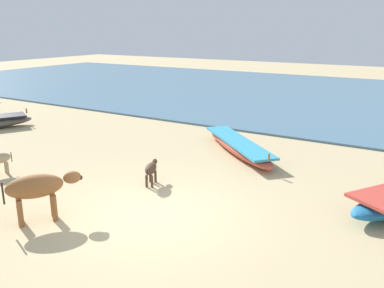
# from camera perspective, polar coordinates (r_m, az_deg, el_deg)

# --- Properties ---
(ground) EXTENTS (80.00, 80.00, 0.00)m
(ground) POSITION_cam_1_polar(r_m,az_deg,el_deg) (9.04, -5.73, -9.77)
(ground) COLOR tan
(sea_water) EXTENTS (60.00, 20.00, 0.08)m
(sea_water) POSITION_cam_1_polar(r_m,az_deg,el_deg) (24.97, 19.65, 6.10)
(sea_water) COLOR slate
(sea_water) RESTS_ON ground
(fishing_boat_1) EXTENTS (4.00, 3.70, 0.59)m
(fishing_boat_1) POSITION_cam_1_polar(r_m,az_deg,el_deg) (13.31, 6.43, -0.26)
(fishing_boat_1) COLOR #B74733
(fishing_boat_1) RESTS_ON ground
(cow_adult_brown) EXTENTS (1.13, 1.44, 1.03)m
(cow_adult_brown) POSITION_cam_1_polar(r_m,az_deg,el_deg) (9.02, -20.68, -5.73)
(cow_adult_brown) COLOR brown
(cow_adult_brown) RESTS_ON ground
(calf_far_dark) EXTENTS (0.50, 0.86, 0.58)m
(calf_far_dark) POSITION_cam_1_polar(r_m,az_deg,el_deg) (10.55, -5.71, -3.48)
(calf_far_dark) COLOR #4C3323
(calf_far_dark) RESTS_ON ground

